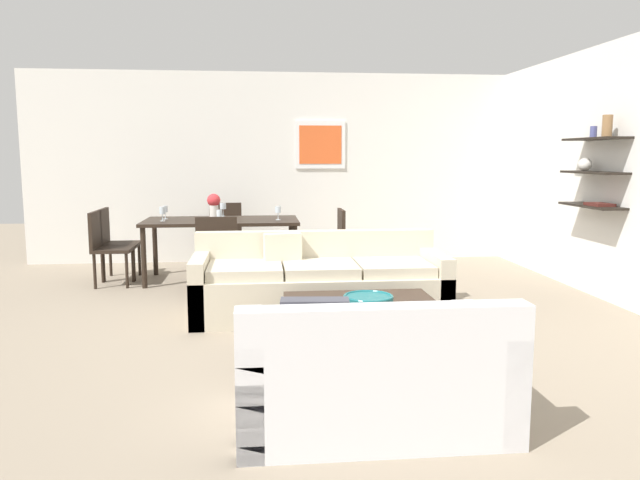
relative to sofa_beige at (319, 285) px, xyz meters
The scene contains 20 objects.
ground_plane 0.45m from the sofa_beige, 76.38° to the right, with size 18.00×18.00×0.00m, color gray.
back_wall_unit 3.39m from the sofa_beige, 83.20° to the left, with size 8.40×0.09×2.70m.
right_wall_shelf_unit 3.29m from the sofa_beige, ahead, with size 0.34×8.20×2.70m.
sofa_beige is the anchor object (origin of this frame).
loveseat_white 2.45m from the sofa_beige, 88.89° to the right, with size 1.50×0.90×0.78m.
coffee_table 1.17m from the sofa_beige, 78.37° to the right, with size 1.20×1.03×0.38m.
decorative_bowl 1.24m from the sofa_beige, 77.88° to the right, with size 0.38×0.38×0.09m.
apple_on_coffee_table 1.26m from the sofa_beige, 93.67° to the right, with size 0.09×0.09×0.09m, color red.
dining_table 2.12m from the sofa_beige, 119.12° to the left, with size 1.87×0.93×0.75m.
dining_chair_foot 1.40m from the sofa_beige, 136.89° to the left, with size 0.44×0.44×0.88m.
dining_chair_left_near 2.86m from the sofa_beige, 145.63° to the left, with size 0.44×0.44×0.88m.
dining_chair_left_far 3.11m from the sofa_beige, 139.27° to the left, with size 0.44×0.44×0.88m.
dining_chair_right_near 1.66m from the sofa_beige, 78.49° to the left, with size 0.44×0.44×0.88m.
dining_chair_head 2.88m from the sofa_beige, 110.65° to the left, with size 0.44×0.44×0.88m.
wine_glass_left_far 2.64m from the sofa_beige, 131.38° to the left, with size 0.06×0.06×0.17m.
wine_glass_head 2.51m from the sofa_beige, 114.51° to the left, with size 0.08×0.08×0.17m.
wine_glass_right_near 1.83m from the sofa_beige, 100.74° to the left, with size 0.07×0.07×0.16m.
wine_glass_foot 1.83m from the sofa_beige, 125.60° to the left, with size 0.06×0.06×0.16m.
wine_glass_left_near 2.48m from the sofa_beige, 134.98° to the left, with size 0.07×0.07×0.17m.
centerpiece_vase 2.18m from the sofa_beige, 121.77° to the left, with size 0.16×0.16×0.32m.
Camera 1 is at (-0.66, -5.39, 1.53)m, focal length 34.37 mm.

